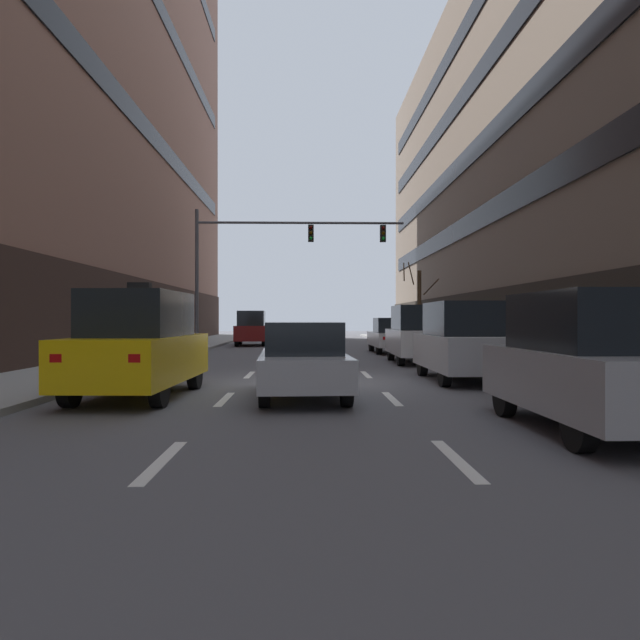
% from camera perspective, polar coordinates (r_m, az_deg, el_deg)
% --- Properties ---
extents(ground_plane, '(120.00, 120.00, 0.00)m').
position_cam_1_polar(ground_plane, '(14.63, -1.19, -6.27)').
color(ground_plane, '#515156').
extents(sidewalk_left, '(3.45, 80.00, 0.14)m').
position_cam_1_polar(sidewalk_left, '(16.12, -26.32, -5.44)').
color(sidewalk_left, gray).
rests_on(sidewalk_left, ground).
extents(sidewalk_right, '(3.45, 80.00, 0.14)m').
position_cam_1_polar(sidewalk_right, '(16.15, 23.88, -5.43)').
color(sidewalk_right, gray).
rests_on(sidewalk_right, ground).
extents(lane_stripe_l1_s2, '(0.16, 2.00, 0.01)m').
position_cam_1_polar(lane_stripe_l1_s2, '(6.94, -15.56, -13.43)').
color(lane_stripe_l1_s2, silver).
rests_on(lane_stripe_l1_s2, ground).
extents(lane_stripe_l1_s3, '(0.16, 2.00, 0.01)m').
position_cam_1_polar(lane_stripe_l1_s3, '(11.77, -9.52, -7.82)').
color(lane_stripe_l1_s3, silver).
rests_on(lane_stripe_l1_s3, ground).
extents(lane_stripe_l1_s4, '(0.16, 2.00, 0.01)m').
position_cam_1_polar(lane_stripe_l1_s4, '(16.71, -7.07, -5.46)').
color(lane_stripe_l1_s4, silver).
rests_on(lane_stripe_l1_s4, ground).
extents(lane_stripe_l1_s5, '(0.16, 2.00, 0.01)m').
position_cam_1_polar(lane_stripe_l1_s5, '(21.67, -5.74, -4.18)').
color(lane_stripe_l1_s5, silver).
rests_on(lane_stripe_l1_s5, ground).
extents(lane_stripe_l1_s6, '(0.16, 2.00, 0.01)m').
position_cam_1_polar(lane_stripe_l1_s6, '(26.64, -4.92, -3.37)').
color(lane_stripe_l1_s6, silver).
rests_on(lane_stripe_l1_s6, ground).
extents(lane_stripe_l1_s7, '(0.16, 2.00, 0.01)m').
position_cam_1_polar(lane_stripe_l1_s7, '(31.63, -4.35, -2.82)').
color(lane_stripe_l1_s7, silver).
rests_on(lane_stripe_l1_s7, ground).
extents(lane_stripe_l1_s8, '(0.16, 2.00, 0.01)m').
position_cam_1_polar(lane_stripe_l1_s8, '(36.62, -3.94, -2.41)').
color(lane_stripe_l1_s8, silver).
rests_on(lane_stripe_l1_s8, ground).
extents(lane_stripe_l1_s9, '(0.16, 2.00, 0.01)m').
position_cam_1_polar(lane_stripe_l1_s9, '(41.61, -3.63, -2.11)').
color(lane_stripe_l1_s9, silver).
rests_on(lane_stripe_l1_s9, ground).
extents(lane_stripe_l1_s10, '(0.16, 2.00, 0.01)m').
position_cam_1_polar(lane_stripe_l1_s10, '(46.60, -3.38, -1.87)').
color(lane_stripe_l1_s10, silver).
rests_on(lane_stripe_l1_s10, ground).
extents(lane_stripe_l2_s2, '(0.16, 2.00, 0.01)m').
position_cam_1_polar(lane_stripe_l2_s2, '(6.96, 13.49, -13.40)').
color(lane_stripe_l2_s2, silver).
rests_on(lane_stripe_l2_s2, ground).
extents(lane_stripe_l2_s3, '(0.16, 2.00, 0.01)m').
position_cam_1_polar(lane_stripe_l2_s3, '(11.79, 7.20, -7.81)').
color(lane_stripe_l2_s3, silver).
rests_on(lane_stripe_l2_s3, ground).
extents(lane_stripe_l2_s4, '(0.16, 2.00, 0.01)m').
position_cam_1_polar(lane_stripe_l2_s4, '(16.71, 4.64, -5.46)').
color(lane_stripe_l2_s4, silver).
rests_on(lane_stripe_l2_s4, ground).
extents(lane_stripe_l2_s5, '(0.16, 2.00, 0.01)m').
position_cam_1_polar(lane_stripe_l2_s5, '(21.67, 3.26, -4.17)').
color(lane_stripe_l2_s5, silver).
rests_on(lane_stripe_l2_s5, ground).
extents(lane_stripe_l2_s6, '(0.16, 2.00, 0.01)m').
position_cam_1_polar(lane_stripe_l2_s6, '(26.65, 2.39, -3.37)').
color(lane_stripe_l2_s6, silver).
rests_on(lane_stripe_l2_s6, ground).
extents(lane_stripe_l2_s7, '(0.16, 2.00, 0.01)m').
position_cam_1_polar(lane_stripe_l2_s7, '(31.63, 1.80, -2.82)').
color(lane_stripe_l2_s7, silver).
rests_on(lane_stripe_l2_s7, ground).
extents(lane_stripe_l2_s8, '(0.16, 2.00, 0.01)m').
position_cam_1_polar(lane_stripe_l2_s8, '(36.62, 1.37, -2.41)').
color(lane_stripe_l2_s8, silver).
rests_on(lane_stripe_l2_s8, ground).
extents(lane_stripe_l2_s9, '(0.16, 2.00, 0.01)m').
position_cam_1_polar(lane_stripe_l2_s9, '(41.61, 1.05, -2.11)').
color(lane_stripe_l2_s9, silver).
rests_on(lane_stripe_l2_s9, ground).
extents(lane_stripe_l2_s10, '(0.16, 2.00, 0.01)m').
position_cam_1_polar(lane_stripe_l2_s10, '(46.60, 0.79, -1.87)').
color(lane_stripe_l2_s10, silver).
rests_on(lane_stripe_l2_s10, ground).
extents(car_driving_0, '(1.97, 4.40, 2.10)m').
position_cam_1_polar(car_driving_0, '(34.90, -6.87, -0.83)').
color(car_driving_0, black).
rests_on(car_driving_0, ground).
extents(taxi_driving_1, '(2.06, 4.60, 2.38)m').
position_cam_1_polar(taxi_driving_1, '(12.39, -17.62, -2.36)').
color(taxi_driving_1, black).
rests_on(taxi_driving_1, ground).
extents(car_driving_2, '(1.93, 4.23, 1.56)m').
position_cam_1_polar(car_driving_2, '(11.73, -1.70, -4.09)').
color(car_driving_2, black).
rests_on(car_driving_2, ground).
extents(car_parked_0, '(1.78, 4.19, 2.02)m').
position_cam_1_polar(car_parked_0, '(9.12, 25.25, -3.81)').
color(car_parked_0, black).
rests_on(car_parked_0, ground).
extents(car_parked_1, '(1.79, 4.28, 2.07)m').
position_cam_1_polar(car_parked_1, '(15.39, 14.03, -2.11)').
color(car_parked_1, black).
rests_on(car_parked_1, ground).
extents(car_parked_2, '(1.92, 4.41, 2.12)m').
position_cam_1_polar(car_parked_2, '(21.30, 9.69, -1.42)').
color(car_parked_2, black).
rests_on(car_parked_2, ground).
extents(car_parked_3, '(1.91, 4.48, 1.67)m').
position_cam_1_polar(car_parked_3, '(27.37, 7.23, -1.56)').
color(car_parked_3, black).
rests_on(car_parked_3, ground).
extents(traffic_signal_0, '(10.38, 0.35, 6.92)m').
position_cam_1_polar(traffic_signal_0, '(28.60, -5.19, 6.98)').
color(traffic_signal_0, '#4C4C51').
rests_on(traffic_signal_0, sidewalk_left).
extents(street_tree_0, '(2.09, 1.80, 4.82)m').
position_cam_1_polar(street_tree_0, '(33.34, 9.87, 1.57)').
color(street_tree_0, '#4C3823').
rests_on(street_tree_0, sidewalk_right).
extents(pedestrian_0, '(0.47, 0.34, 1.66)m').
position_cam_1_polar(pedestrian_0, '(16.28, 24.53, -1.76)').
color(pedestrian_0, black).
rests_on(pedestrian_0, sidewalk_right).
extents(pedestrian_1, '(0.22, 0.53, 1.52)m').
position_cam_1_polar(pedestrian_1, '(29.62, 11.42, -1.07)').
color(pedestrian_1, brown).
rests_on(pedestrian_1, sidewalk_right).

